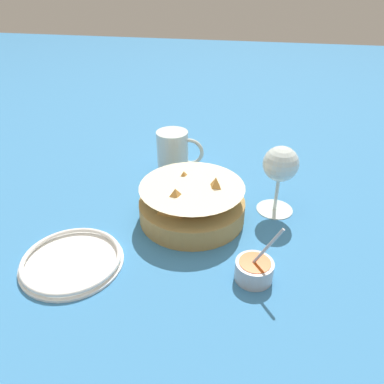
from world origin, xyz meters
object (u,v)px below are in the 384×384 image
object	(u,v)px
food_basket	(192,204)
beer_mug	(173,152)
sauce_cup	(254,269)
wine_glass	(280,167)
side_plate	(72,260)

from	to	relation	value
food_basket	beer_mug	bearing A→B (deg)	113.14
food_basket	beer_mug	size ratio (longest dim) A/B	1.82
sauce_cup	wine_glass	size ratio (longest dim) A/B	0.75
wine_glass	side_plate	bearing A→B (deg)	-145.63
wine_glass	beer_mug	size ratio (longest dim) A/B	1.24
wine_glass	sauce_cup	bearing A→B (deg)	-99.07
wine_glass	side_plate	distance (m)	0.43
wine_glass	beer_mug	world-z (taller)	wine_glass
food_basket	sauce_cup	size ratio (longest dim) A/B	1.96
wine_glass	beer_mug	xyz separation A→B (m)	(-0.25, 0.14, -0.06)
food_basket	sauce_cup	distance (m)	0.20
food_basket	wine_glass	bearing A→B (deg)	20.60
food_basket	sauce_cup	xyz separation A→B (m)	(0.13, -0.15, -0.02)
food_basket	sauce_cup	bearing A→B (deg)	-48.38
sauce_cup	food_basket	bearing A→B (deg)	131.62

